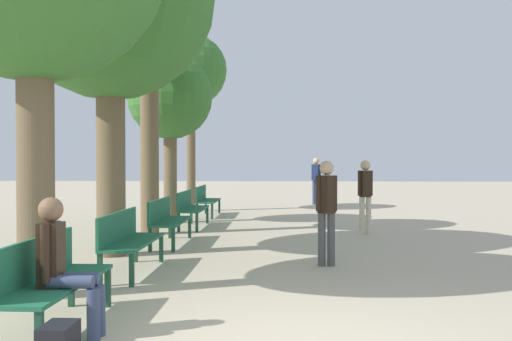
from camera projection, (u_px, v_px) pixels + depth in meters
bench_row_0 at (48, 276)px, 5.52m from camera, size 0.51×1.90×0.90m
bench_row_1 at (127, 237)px, 8.34m from camera, size 0.51×1.90×0.90m
bench_row_2 at (166, 217)px, 11.16m from camera, size 0.51×1.90×0.90m
bench_row_3 at (190, 206)px, 13.98m from camera, size 0.51×1.90×0.90m
bench_row_4 at (206, 198)px, 16.80m from camera, size 0.51×1.90×0.90m
tree_row_2 at (149, 22)px, 12.67m from camera, size 2.49×2.49×6.10m
tree_row_3 at (170, 99)px, 15.02m from camera, size 2.25×2.25×4.46m
tree_row_4 at (191, 72)px, 18.42m from camera, size 2.33×2.33×5.74m
person_seated at (64, 263)px, 5.29m from camera, size 0.60×0.34×1.31m
pedestrian_near at (327, 206)px, 8.89m from camera, size 0.33×0.29×1.65m
pedestrian_mid at (316, 178)px, 21.24m from camera, size 0.35×0.29×1.74m
pedestrian_far at (365, 192)px, 12.75m from camera, size 0.33×0.28×1.65m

